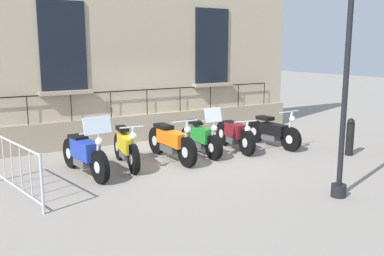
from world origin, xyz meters
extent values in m
plane|color=gray|center=(0.00, 0.00, 0.00)|extent=(60.00, 60.00, 0.00)
cube|color=tan|center=(-2.58, 0.00, 3.22)|extent=(0.60, 10.74, 6.44)
cube|color=gray|center=(-2.20, 0.00, 0.40)|extent=(0.20, 10.74, 0.79)
cube|color=black|center=(-2.26, 2.36, 2.80)|extent=(0.06, 1.23, 2.35)
cube|color=tan|center=(-2.18, 2.36, 1.57)|extent=(0.24, 1.43, 0.10)
cube|color=black|center=(-2.26, -2.36, 2.80)|extent=(0.06, 1.23, 2.35)
cube|color=tan|center=(-2.18, -2.36, 1.57)|extent=(0.24, 1.43, 0.10)
cube|color=black|center=(-2.16, 0.00, 1.53)|extent=(0.03, 9.02, 0.03)
cylinder|color=black|center=(-2.16, -3.38, 1.16)|extent=(0.02, 0.02, 0.74)
cylinder|color=black|center=(-2.16, -2.26, 1.16)|extent=(0.02, 0.02, 0.74)
cylinder|color=black|center=(-2.16, -1.13, 1.16)|extent=(0.02, 0.02, 0.74)
cylinder|color=black|center=(-2.16, 0.00, 1.16)|extent=(0.02, 0.02, 0.74)
cylinder|color=black|center=(-2.16, 1.13, 1.16)|extent=(0.02, 0.02, 0.74)
cylinder|color=black|center=(-2.16, 2.26, 1.16)|extent=(0.02, 0.02, 0.74)
cylinder|color=black|center=(-2.16, 3.38, 1.16)|extent=(0.02, 0.02, 0.74)
cylinder|color=black|center=(-2.16, 4.51, 1.16)|extent=(0.02, 0.02, 0.74)
cylinder|color=black|center=(1.11, -2.61, 0.35)|extent=(0.70, 0.20, 0.69)
cylinder|color=silver|center=(1.11, -2.61, 0.35)|extent=(0.26, 0.17, 0.24)
cylinder|color=black|center=(-0.37, -2.80, 0.35)|extent=(0.70, 0.20, 0.69)
cylinder|color=silver|center=(-0.37, -2.80, 0.35)|extent=(0.26, 0.17, 0.24)
cube|color=#1E389E|center=(0.42, -2.70, 0.58)|extent=(0.91, 0.44, 0.39)
cube|color=#4C4C51|center=(0.32, -2.71, 0.31)|extent=(0.55, 0.33, 0.24)
cube|color=black|center=(0.06, -2.74, 0.79)|extent=(0.52, 0.35, 0.10)
cylinder|color=silver|center=(1.06, -2.62, 0.71)|extent=(0.17, 0.08, 0.73)
cylinder|color=silver|center=(1.01, -2.62, 1.07)|extent=(0.13, 0.72, 0.04)
sphere|color=white|center=(1.13, -2.61, 0.89)|extent=(0.16, 0.16, 0.16)
cylinder|color=silver|center=(0.13, -2.55, 0.19)|extent=(0.79, 0.18, 0.08)
cube|color=silver|center=(1.07, -2.62, 1.22)|extent=(0.19, 0.60, 0.36)
cylinder|color=black|center=(0.84, -1.74, 0.33)|extent=(0.68, 0.21, 0.67)
cylinder|color=silver|center=(0.84, -1.74, 0.33)|extent=(0.25, 0.17, 0.23)
cylinder|color=black|center=(-0.49, -1.56, 0.33)|extent=(0.68, 0.21, 0.67)
cylinder|color=silver|center=(-0.49, -1.56, 0.33)|extent=(0.25, 0.17, 0.23)
cube|color=gold|center=(0.23, -1.66, 0.55)|extent=(0.90, 0.36, 0.36)
cube|color=#4C4C51|center=(0.13, -1.64, 0.30)|extent=(0.55, 0.26, 0.23)
cube|color=black|center=(-0.13, -1.61, 0.85)|extent=(0.52, 0.28, 0.10)
cylinder|color=silver|center=(0.79, -1.74, 0.68)|extent=(0.17, 0.08, 0.71)
cylinder|color=silver|center=(0.74, -1.73, 1.03)|extent=(0.11, 0.53, 0.04)
sphere|color=white|center=(0.86, -1.75, 0.85)|extent=(0.16, 0.16, 0.16)
cylinder|color=silver|center=(-0.02, -1.49, 0.18)|extent=(0.79, 0.19, 0.08)
cylinder|color=black|center=(0.97, -0.45, 0.35)|extent=(0.71, 0.15, 0.71)
cylinder|color=silver|center=(0.97, -0.45, 0.35)|extent=(0.25, 0.15, 0.25)
cylinder|color=black|center=(-0.53, -0.50, 0.35)|extent=(0.71, 0.15, 0.71)
cylinder|color=silver|center=(-0.53, -0.50, 0.35)|extent=(0.25, 0.15, 0.25)
cube|color=orange|center=(0.27, -0.47, 0.57)|extent=(1.06, 0.35, 0.34)
cube|color=#4C4C51|center=(0.17, -0.47, 0.32)|extent=(0.64, 0.27, 0.25)
cube|color=black|center=(-0.15, -0.48, 0.79)|extent=(0.60, 0.30, 0.10)
cylinder|color=silver|center=(0.92, -0.45, 0.71)|extent=(0.16, 0.07, 0.72)
cylinder|color=silver|center=(0.87, -0.45, 1.07)|extent=(0.06, 0.69, 0.04)
sphere|color=white|center=(0.99, -0.45, 0.89)|extent=(0.16, 0.16, 0.16)
cylinder|color=silver|center=(-0.05, -0.31, 0.20)|extent=(0.95, 0.11, 0.08)
cylinder|color=black|center=(0.75, 0.45, 0.31)|extent=(0.63, 0.15, 0.62)
cylinder|color=silver|center=(0.75, 0.45, 0.31)|extent=(0.22, 0.17, 0.22)
cylinder|color=black|center=(-0.51, 0.46, 0.31)|extent=(0.63, 0.15, 0.62)
cylinder|color=silver|center=(-0.51, 0.46, 0.31)|extent=(0.22, 0.17, 0.22)
cube|color=#1E842D|center=(0.17, 0.45, 0.53)|extent=(0.77, 0.26, 0.36)
cube|color=#4C4C51|center=(0.07, 0.45, 0.28)|extent=(0.46, 0.21, 0.22)
cube|color=black|center=(-0.15, 0.45, 0.81)|extent=(0.43, 0.23, 0.10)
cylinder|color=silver|center=(0.70, 0.45, 0.65)|extent=(0.16, 0.06, 0.68)
cylinder|color=silver|center=(0.65, 0.45, 0.98)|extent=(0.04, 0.56, 0.04)
sphere|color=white|center=(0.77, 0.45, 0.80)|extent=(0.16, 0.16, 0.16)
cylinder|color=silver|center=(-0.07, 0.59, 0.17)|extent=(0.70, 0.09, 0.08)
cube|color=silver|center=(0.71, 0.45, 1.13)|extent=(0.13, 0.46, 0.36)
cylinder|color=black|center=(0.84, 1.42, 0.34)|extent=(0.69, 0.20, 0.68)
cylinder|color=silver|center=(0.84, 1.42, 0.34)|extent=(0.25, 0.17, 0.24)
cylinder|color=black|center=(-0.47, 1.58, 0.34)|extent=(0.69, 0.20, 0.68)
cylinder|color=silver|center=(-0.47, 1.58, 0.34)|extent=(0.25, 0.17, 0.24)
cube|color=maroon|center=(0.24, 1.50, 0.56)|extent=(0.76, 0.39, 0.36)
cube|color=#4C4C51|center=(0.14, 1.51, 0.31)|extent=(0.47, 0.29, 0.24)
cube|color=black|center=(-0.07, 1.53, 0.71)|extent=(0.44, 0.32, 0.10)
cylinder|color=silver|center=(0.79, 1.43, 0.61)|extent=(0.17, 0.08, 0.55)
cylinder|color=silver|center=(0.74, 1.43, 0.88)|extent=(0.12, 0.66, 0.04)
sphere|color=white|center=(0.86, 1.42, 0.70)|extent=(0.16, 0.16, 0.16)
cylinder|color=silver|center=(0.03, 1.69, 0.19)|extent=(0.66, 0.16, 0.08)
cylinder|color=black|center=(1.07, 2.73, 0.33)|extent=(0.66, 0.18, 0.65)
cylinder|color=silver|center=(1.07, 2.73, 0.33)|extent=(0.24, 0.16, 0.23)
cylinder|color=black|center=(-0.29, 2.61, 0.33)|extent=(0.66, 0.18, 0.65)
cylinder|color=silver|center=(-0.29, 2.61, 0.33)|extent=(0.24, 0.16, 0.23)
cube|color=black|center=(0.44, 2.68, 0.51)|extent=(0.87, 0.40, 0.29)
cube|color=#4C4C51|center=(0.34, 2.67, 0.29)|extent=(0.53, 0.31, 0.23)
cube|color=black|center=(0.09, 2.65, 0.77)|extent=(0.50, 0.34, 0.10)
cylinder|color=silver|center=(1.02, 2.73, 0.70)|extent=(0.16, 0.07, 0.75)
cylinder|color=silver|center=(0.97, 2.72, 1.06)|extent=(0.10, 0.73, 0.04)
sphere|color=white|center=(1.09, 2.74, 0.88)|extent=(0.16, 0.16, 0.16)
cylinder|color=silver|center=(0.16, 2.84, 0.18)|extent=(0.77, 0.15, 0.08)
cylinder|color=black|center=(4.20, 0.97, 0.12)|extent=(0.28, 0.28, 0.24)
cylinder|color=black|center=(4.20, 0.97, 2.01)|extent=(0.10, 0.10, 4.02)
cylinder|color=#B7B7BF|center=(2.23, -3.99, 0.53)|extent=(0.05, 0.05, 1.05)
cylinder|color=#B7B7BF|center=(1.05, -4.20, 1.02)|extent=(2.35, 0.47, 0.04)
cylinder|color=#B7B7BF|center=(1.05, -4.20, 0.15)|extent=(2.35, 0.47, 0.04)
cylinder|color=#B7B7BF|center=(0.35, -4.33, 0.60)|extent=(0.02, 0.02, 0.87)
cylinder|color=#B7B7BF|center=(0.82, -4.24, 0.60)|extent=(0.02, 0.02, 0.87)
cylinder|color=#B7B7BF|center=(1.29, -4.16, 0.60)|extent=(0.02, 0.02, 0.87)
cylinder|color=#B7B7BF|center=(1.76, -4.07, 0.60)|extent=(0.02, 0.02, 0.87)
cylinder|color=black|center=(2.18, 3.73, 0.42)|extent=(0.20, 0.20, 0.85)
sphere|color=black|center=(2.18, 3.73, 0.89)|extent=(0.18, 0.18, 0.18)
camera|label=1|loc=(9.38, -5.35, 2.78)|focal=40.09mm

